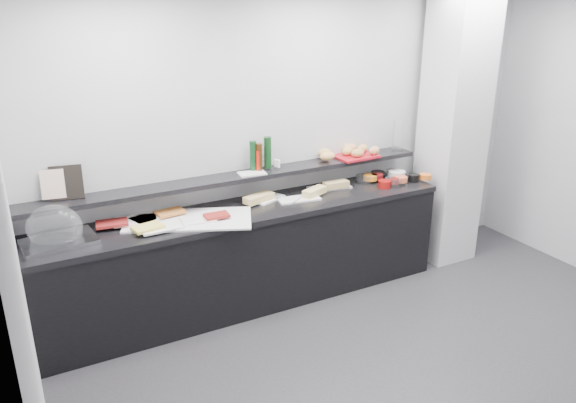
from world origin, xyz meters
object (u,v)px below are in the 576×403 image
framed_print (67,183)px  carafe (398,136)px  condiment_tray (252,173)px  bread_tray (356,156)px  cloche_base (59,242)px  sandwich_plate_mid (299,199)px

framed_print → carafe: (3.08, -0.07, 0.02)m
condiment_tray → bread_tray: 1.09m
cloche_base → carafe: size_ratio=1.70×
sandwich_plate_mid → condiment_tray: (-0.38, 0.16, 0.25)m
cloche_base → bread_tray: (2.72, 0.19, 0.24)m
sandwich_plate_mid → cloche_base: bearing=-172.0°
framed_print → sandwich_plate_mid: bearing=2.4°
cloche_base → bread_tray: bearing=-1.9°
framed_print → condiment_tray: framed_print is taller
condiment_tray → bread_tray: bread_tray is taller
cloche_base → condiment_tray: size_ratio=2.19×
cloche_base → condiment_tray: (1.62, 0.17, 0.24)m
sandwich_plate_mid → framed_print: bearing=-179.9°
framed_print → carafe: 3.08m
bread_tray → cloche_base: bearing=-179.1°
cloche_base → sandwich_plate_mid: size_ratio=1.36×
condiment_tray → framed_print: bearing=-177.3°
framed_print → condiment_tray: bearing=6.7°
condiment_tray → carafe: bearing=6.9°
framed_print → carafe: carafe is taller
cloche_base → framed_print: framed_print is taller
cloche_base → framed_print: bearing=57.1°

